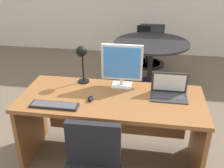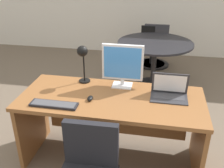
{
  "view_description": "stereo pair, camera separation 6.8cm",
  "coord_description": "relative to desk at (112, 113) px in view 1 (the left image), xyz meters",
  "views": [
    {
      "loc": [
        0.34,
        -2.15,
        1.97
      ],
      "look_at": [
        0.0,
        0.04,
        0.88
      ],
      "focal_mm": 41.98,
      "sensor_mm": 36.0,
      "label": 1
    },
    {
      "loc": [
        0.41,
        -2.14,
        1.97
      ],
      "look_at": [
        0.0,
        0.04,
        0.88
      ],
      "focal_mm": 41.98,
      "sensor_mm": 36.0,
      "label": 2
    }
  ],
  "objects": [
    {
      "name": "keyboard",
      "position": [
        -0.48,
        -0.3,
        0.23
      ],
      "size": [
        0.43,
        0.12,
        0.02
      ],
      "color": "black",
      "rests_on": "desk"
    },
    {
      "name": "desk_lamp",
      "position": [
        -0.34,
        0.21,
        0.51
      ],
      "size": [
        0.12,
        0.14,
        0.4
      ],
      "color": "black",
      "rests_on": "desk"
    },
    {
      "name": "meeting_table",
      "position": [
        0.34,
        1.8,
        0.03
      ],
      "size": [
        1.17,
        1.17,
        0.76
      ],
      "color": "black",
      "rests_on": "ground"
    },
    {
      "name": "ground",
      "position": [
        0.0,
        1.45,
        -0.54
      ],
      "size": [
        12.0,
        12.0,
        0.0
      ],
      "primitive_type": "plane",
      "color": "#6B5B4C"
    },
    {
      "name": "monitor",
      "position": [
        0.07,
        0.2,
        0.46
      ],
      "size": [
        0.41,
        0.16,
        0.44
      ],
      "color": "silver",
      "rests_on": "desk"
    },
    {
      "name": "meeting_chair_near",
      "position": [
        0.27,
        2.69,
        -0.2
      ],
      "size": [
        0.56,
        0.56,
        0.84
      ],
      "color": "black",
      "rests_on": "ground"
    },
    {
      "name": "meeting_chair_far",
      "position": [
        0.34,
        2.7,
        -0.18
      ],
      "size": [
        0.56,
        0.56,
        0.86
      ],
      "color": "black",
      "rests_on": "ground"
    },
    {
      "name": "laptop",
      "position": [
        0.54,
        0.08,
        0.28
      ],
      "size": [
        0.34,
        0.23,
        0.22
      ],
      "color": "#2D2D33",
      "rests_on": "desk"
    },
    {
      "name": "mouse",
      "position": [
        -0.18,
        -0.14,
        0.23
      ],
      "size": [
        0.05,
        0.09,
        0.04
      ],
      "color": "black",
      "rests_on": "desk"
    },
    {
      "name": "desk",
      "position": [
        0.0,
        0.0,
        0.0
      ],
      "size": [
        1.75,
        0.75,
        0.76
      ],
      "color": "brown",
      "rests_on": "ground"
    }
  ]
}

